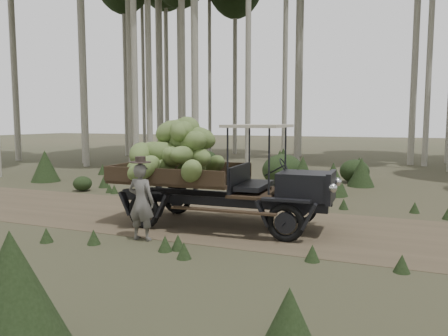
# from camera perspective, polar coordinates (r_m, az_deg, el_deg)

# --- Properties ---
(ground) EXTENTS (120.00, 120.00, 0.00)m
(ground) POSITION_cam_1_polar(r_m,az_deg,el_deg) (10.61, -0.37, -7.05)
(ground) COLOR #473D2B
(ground) RESTS_ON ground
(dirt_track) EXTENTS (70.00, 4.00, 0.01)m
(dirt_track) POSITION_cam_1_polar(r_m,az_deg,el_deg) (10.61, -0.37, -7.03)
(dirt_track) COLOR brown
(dirt_track) RESTS_ON ground
(banana_truck) EXTENTS (5.26, 2.53, 2.60)m
(banana_truck) POSITION_cam_1_polar(r_m,az_deg,el_deg) (10.15, -3.94, 0.95)
(banana_truck) COLOR black
(banana_truck) RESTS_ON ground
(farmer) EXTENTS (0.58, 0.43, 1.72)m
(farmer) POSITION_cam_1_polar(r_m,az_deg,el_deg) (9.04, -10.76, -4.23)
(farmer) COLOR #5E5A56
(farmer) RESTS_ON ground
(undergrowth) EXTENTS (23.27, 23.37, 1.39)m
(undergrowth) POSITION_cam_1_polar(r_m,az_deg,el_deg) (11.11, 8.49, -3.69)
(undergrowth) COLOR #233319
(undergrowth) RESTS_ON ground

